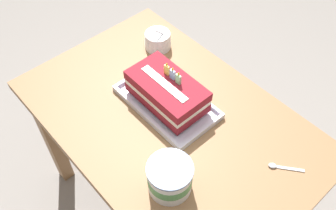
% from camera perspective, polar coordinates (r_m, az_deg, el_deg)
% --- Properties ---
extents(ground_plane, '(8.00, 8.00, 0.00)m').
position_cam_1_polar(ground_plane, '(1.96, 0.12, -14.78)').
color(ground_plane, gray).
extents(dining_table, '(1.10, 0.72, 0.72)m').
position_cam_1_polar(dining_table, '(1.43, 0.15, -4.53)').
color(dining_table, olive).
rests_on(dining_table, ground_plane).
extents(foil_tray, '(0.38, 0.22, 0.02)m').
position_cam_1_polar(foil_tray, '(1.37, -0.16, 0.37)').
color(foil_tray, silver).
rests_on(foil_tray, dining_table).
extents(birthday_cake, '(0.29, 0.16, 0.15)m').
position_cam_1_polar(birthday_cake, '(1.32, -0.16, 2.18)').
color(birthday_cake, maroon).
rests_on(birthday_cake, foil_tray).
extents(bowl_stack, '(0.11, 0.11, 0.11)m').
position_cam_1_polar(bowl_stack, '(1.58, -1.59, 9.93)').
color(bowl_stack, white).
rests_on(bowl_stack, dining_table).
extents(ice_cream_tub, '(0.14, 0.14, 0.11)m').
position_cam_1_polar(ice_cream_tub, '(1.14, 0.29, -11.09)').
color(ice_cream_tub, white).
rests_on(ice_cream_tub, dining_table).
extents(serving_spoon_near_tray, '(0.10, 0.08, 0.01)m').
position_cam_1_polar(serving_spoon_near_tray, '(1.27, 16.63, -9.08)').
color(serving_spoon_near_tray, silver).
rests_on(serving_spoon_near_tray, dining_table).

